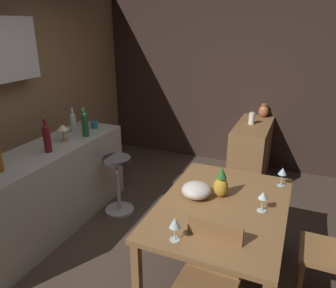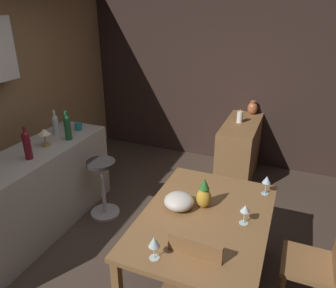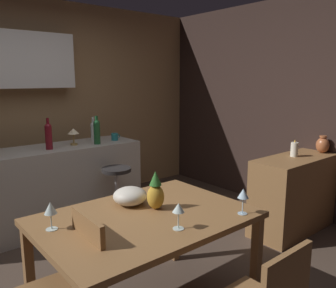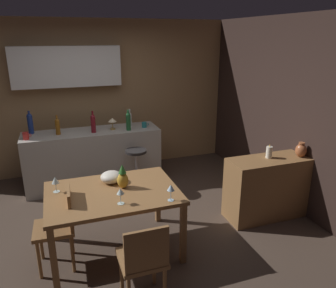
{
  "view_description": "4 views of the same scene",
  "coord_description": "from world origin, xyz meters",
  "px_view_note": "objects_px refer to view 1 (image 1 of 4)",
  "views": [
    {
      "loc": [
        -2.3,
        -0.98,
        2.11
      ],
      "look_at": [
        0.46,
        0.2,
        0.97
      ],
      "focal_mm": 34.54,
      "sensor_mm": 36.0,
      "label": 1
    },
    {
      "loc": [
        -2.15,
        -1.03,
        2.32
      ],
      "look_at": [
        0.69,
        0.13,
        0.96
      ],
      "focal_mm": 34.92,
      "sensor_mm": 36.0,
      "label": 2
    },
    {
      "loc": [
        -1.32,
        -2.25,
        1.64
      ],
      "look_at": [
        0.77,
        0.27,
        1.01
      ],
      "focal_mm": 36.51,
      "sensor_mm": 36.0,
      "label": 3
    },
    {
      "loc": [
        -0.55,
        -3.68,
        2.32
      ],
      "look_at": [
        0.76,
        0.06,
        1.01
      ],
      "focal_mm": 35.03,
      "sensor_mm": 36.0,
      "label": 4
    }
  ],
  "objects_px": {
    "wine_bottle_green": "(85,123)",
    "wine_bottle_clear": "(73,121)",
    "chair_near_window": "(207,280)",
    "vase_copper": "(264,111)",
    "wine_bottle_ruby": "(47,137)",
    "bar_stool": "(118,183)",
    "wine_glass_center": "(263,196)",
    "dining_table": "(222,213)",
    "fruit_bowl": "(196,190)",
    "sideboard_cabinet": "(251,152)",
    "cup_teal": "(94,125)",
    "counter_lamp": "(63,129)",
    "wine_glass_left": "(175,223)",
    "pineapple_centerpiece": "(221,184)",
    "pillar_candle_tall": "(252,118)",
    "wine_glass_right": "(282,172)"
  },
  "relations": [
    {
      "from": "wine_bottle_green",
      "to": "wine_bottle_clear",
      "type": "height_order",
      "value": "wine_bottle_green"
    },
    {
      "from": "chair_near_window",
      "to": "vase_copper",
      "type": "bearing_deg",
      "value": 1.49
    },
    {
      "from": "wine_bottle_ruby",
      "to": "wine_bottle_clear",
      "type": "relative_size",
      "value": 1.16
    },
    {
      "from": "bar_stool",
      "to": "vase_copper",
      "type": "xyz_separation_m",
      "value": [
        1.88,
        -1.33,
        0.54
      ]
    },
    {
      "from": "bar_stool",
      "to": "wine_glass_center",
      "type": "bearing_deg",
      "value": -108.79
    },
    {
      "from": "dining_table",
      "to": "fruit_bowl",
      "type": "height_order",
      "value": "fruit_bowl"
    },
    {
      "from": "bar_stool",
      "to": "dining_table",
      "type": "bearing_deg",
      "value": -113.66
    },
    {
      "from": "wine_glass_center",
      "to": "wine_bottle_clear",
      "type": "xyz_separation_m",
      "value": [
        0.62,
        2.26,
        0.16
      ]
    },
    {
      "from": "wine_glass_center",
      "to": "wine_bottle_ruby",
      "type": "distance_m",
      "value": 2.09
    },
    {
      "from": "wine_bottle_ruby",
      "to": "wine_bottle_green",
      "type": "bearing_deg",
      "value": -5.68
    },
    {
      "from": "chair_near_window",
      "to": "bar_stool",
      "type": "bearing_deg",
      "value": 50.64
    },
    {
      "from": "sideboard_cabinet",
      "to": "cup_teal",
      "type": "relative_size",
      "value": 9.47
    },
    {
      "from": "wine_bottle_green",
      "to": "counter_lamp",
      "type": "xyz_separation_m",
      "value": [
        -0.23,
        0.12,
        -0.01
      ]
    },
    {
      "from": "wine_glass_left",
      "to": "pineapple_centerpiece",
      "type": "xyz_separation_m",
      "value": [
        0.69,
        -0.13,
        -0.01
      ]
    },
    {
      "from": "pineapple_centerpiece",
      "to": "pillar_candle_tall",
      "type": "relative_size",
      "value": 1.52
    },
    {
      "from": "pineapple_centerpiece",
      "to": "counter_lamp",
      "type": "xyz_separation_m",
      "value": [
        0.22,
        1.8,
        0.18
      ]
    },
    {
      "from": "bar_stool",
      "to": "wine_bottle_clear",
      "type": "height_order",
      "value": "wine_bottle_clear"
    },
    {
      "from": "dining_table",
      "to": "wine_glass_right",
      "type": "xyz_separation_m",
      "value": [
        0.52,
        -0.4,
        0.21
      ]
    },
    {
      "from": "sideboard_cabinet",
      "to": "wine_bottle_green",
      "type": "distance_m",
      "value": 2.3
    },
    {
      "from": "wine_bottle_clear",
      "to": "fruit_bowl",
      "type": "bearing_deg",
      "value": -109.68
    },
    {
      "from": "fruit_bowl",
      "to": "wine_bottle_clear",
      "type": "bearing_deg",
      "value": 70.32
    },
    {
      "from": "wine_glass_center",
      "to": "pillar_candle_tall",
      "type": "relative_size",
      "value": 0.92
    },
    {
      "from": "chair_near_window",
      "to": "pineapple_centerpiece",
      "type": "xyz_separation_m",
      "value": [
        0.69,
        0.1,
        0.37
      ]
    },
    {
      "from": "wine_glass_left",
      "to": "wine_bottle_clear",
      "type": "relative_size",
      "value": 0.6
    },
    {
      "from": "dining_table",
      "to": "wine_glass_left",
      "type": "relative_size",
      "value": 7.96
    },
    {
      "from": "wine_glass_left",
      "to": "wine_bottle_ruby",
      "type": "distance_m",
      "value": 1.72
    },
    {
      "from": "wine_glass_center",
      "to": "cup_teal",
      "type": "relative_size",
      "value": 1.42
    },
    {
      "from": "pineapple_centerpiece",
      "to": "pillar_candle_tall",
      "type": "height_order",
      "value": "pineapple_centerpiece"
    },
    {
      "from": "wine_bottle_clear",
      "to": "cup_teal",
      "type": "bearing_deg",
      "value": -35.08
    },
    {
      "from": "wine_glass_right",
      "to": "pineapple_centerpiece",
      "type": "bearing_deg",
      "value": 131.18
    },
    {
      "from": "dining_table",
      "to": "pillar_candle_tall",
      "type": "distance_m",
      "value": 2.07
    },
    {
      "from": "pillar_candle_tall",
      "to": "vase_copper",
      "type": "height_order",
      "value": "vase_copper"
    },
    {
      "from": "sideboard_cabinet",
      "to": "chair_near_window",
      "type": "relative_size",
      "value": 1.26
    },
    {
      "from": "dining_table",
      "to": "wine_bottle_green",
      "type": "distance_m",
      "value": 1.87
    },
    {
      "from": "bar_stool",
      "to": "counter_lamp",
      "type": "relative_size",
      "value": 3.64
    },
    {
      "from": "counter_lamp",
      "to": "vase_copper",
      "type": "relative_size",
      "value": 0.97
    },
    {
      "from": "dining_table",
      "to": "wine_glass_right",
      "type": "bearing_deg",
      "value": -37.39
    },
    {
      "from": "wine_glass_left",
      "to": "sideboard_cabinet",
      "type": "bearing_deg",
      "value": -2.02
    },
    {
      "from": "sideboard_cabinet",
      "to": "wine_glass_right",
      "type": "xyz_separation_m",
      "value": [
        -1.54,
        -0.49,
        0.47
      ]
    },
    {
      "from": "vase_copper",
      "to": "sideboard_cabinet",
      "type": "bearing_deg",
      "value": 170.87
    },
    {
      "from": "fruit_bowl",
      "to": "chair_near_window",
      "type": "bearing_deg",
      "value": -154.34
    },
    {
      "from": "wine_bottle_green",
      "to": "wine_bottle_ruby",
      "type": "relative_size",
      "value": 0.97
    },
    {
      "from": "cup_teal",
      "to": "pineapple_centerpiece",
      "type": "bearing_deg",
      "value": -112.55
    },
    {
      "from": "sideboard_cabinet",
      "to": "bar_stool",
      "type": "relative_size",
      "value": 1.6
    },
    {
      "from": "wine_bottle_ruby",
      "to": "wine_glass_right",
      "type": "bearing_deg",
      "value": -77.59
    },
    {
      "from": "wine_bottle_green",
      "to": "wine_glass_right",
      "type": "bearing_deg",
      "value": -91.53
    },
    {
      "from": "wine_glass_left",
      "to": "wine_bottle_clear",
      "type": "distance_m",
      "value": 2.16
    },
    {
      "from": "dining_table",
      "to": "counter_lamp",
      "type": "bearing_deg",
      "value": 79.39
    },
    {
      "from": "wine_bottle_ruby",
      "to": "cup_teal",
      "type": "xyz_separation_m",
      "value": [
        0.82,
        0.03,
        -0.11
      ]
    },
    {
      "from": "bar_stool",
      "to": "wine_glass_center",
      "type": "height_order",
      "value": "wine_glass_center"
    }
  ]
}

